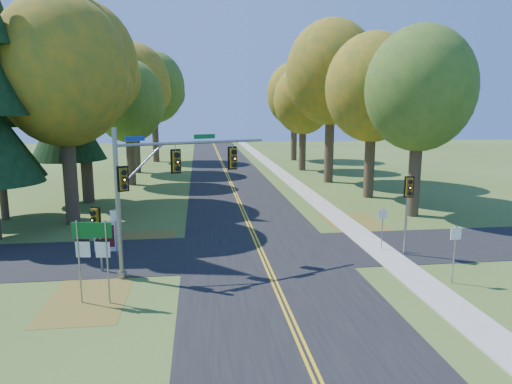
{
  "coord_description": "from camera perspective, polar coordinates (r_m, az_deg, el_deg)",
  "views": [
    {
      "loc": [
        -3.07,
        -20.5,
        7.32
      ],
      "look_at": [
        -0.28,
        1.73,
        3.2
      ],
      "focal_mm": 32.0,
      "sensor_mm": 36.0,
      "label": 1
    }
  ],
  "objects": [
    {
      "name": "info_kiosk",
      "position": [
        24.87,
        -18.28,
        -5.32
      ],
      "size": [
        1.16,
        0.19,
        1.61
      ],
      "rotation": [
        0.0,
        0.0,
        0.01
      ],
      "color": "silver",
      "rests_on": "ground"
    },
    {
      "name": "tree_w_c",
      "position": [
        45.44,
        -15.62,
        10.84
      ],
      "size": [
        6.8,
        6.8,
        11.91
      ],
      "color": "#38281C",
      "rests_on": "ground"
    },
    {
      "name": "tree_e_a",
      "position": [
        32.75,
        19.85,
        11.94
      ],
      "size": [
        7.2,
        7.2,
        12.73
      ],
      "color": "#38281C",
      "rests_on": "ground"
    },
    {
      "name": "tree_e_c",
      "position": [
        46.17,
        9.46,
        14.44
      ],
      "size": [
        8.8,
        8.8,
        15.79
      ],
      "color": "#38281C",
      "rests_on": "ground"
    },
    {
      "name": "ground",
      "position": [
        21.99,
        1.3,
        -9.03
      ],
      "size": [
        160.0,
        160.0,
        0.0
      ],
      "primitive_type": "plane",
      "color": "#3A531D",
      "rests_on": "ground"
    },
    {
      "name": "ped_signal_pole",
      "position": [
        21.44,
        -19.3,
        -3.78
      ],
      "size": [
        0.45,
        0.55,
        3.07
      ],
      "rotation": [
        0.0,
        0.0,
        -0.43
      ],
      "color": "gray",
      "rests_on": "ground"
    },
    {
      "name": "tree_e_b",
      "position": [
        38.75,
        14.45,
        12.44
      ],
      "size": [
        7.6,
        7.6,
        13.33
      ],
      "color": "#38281C",
      "rests_on": "ground"
    },
    {
      "name": "tree_e_e",
      "position": [
        65.52,
        4.89,
        12.03
      ],
      "size": [
        7.8,
        7.8,
        13.74
      ],
      "color": "#38281C",
      "rests_on": "ground"
    },
    {
      "name": "leaf_patch_e",
      "position": [
        29.21,
        12.88,
        -4.35
      ],
      "size": [
        3.5,
        8.0,
        0.0
      ],
      "primitive_type": "cube",
      "color": "brown",
      "rests_on": "ground"
    },
    {
      "name": "tree_e_d",
      "position": [
        54.79,
        5.98,
        11.33
      ],
      "size": [
        7.0,
        7.0,
        12.32
      ],
      "color": "#38281C",
      "rests_on": "ground"
    },
    {
      "name": "route_sign_cluster",
      "position": [
        18.21,
        -19.77,
        -6.28
      ],
      "size": [
        1.5,
        0.29,
        3.24
      ],
      "rotation": [
        0.0,
        0.0,
        -0.16
      ],
      "color": "gray",
      "rests_on": "ground"
    },
    {
      "name": "road_cross",
      "position": [
        23.86,
        0.59,
        -7.42
      ],
      "size": [
        60.0,
        6.0,
        0.02
      ],
      "primitive_type": "cube",
      "color": "black",
      "rests_on": "ground"
    },
    {
      "name": "east_signal_pole",
      "position": [
        23.68,
        18.5,
        -0.45
      ],
      "size": [
        0.46,
        0.54,
        4.05
      ],
      "rotation": [
        0.0,
        0.0,
        -0.22
      ],
      "color": "gray",
      "rests_on": "ground"
    },
    {
      "name": "reg_sign_w",
      "position": [
        23.56,
        -17.19,
        -3.87
      ],
      "size": [
        0.46,
        0.19,
        2.47
      ],
      "rotation": [
        0.0,
        0.0,
        -0.35
      ],
      "color": "gray",
      "rests_on": "ground"
    },
    {
      "name": "reg_sign_e_south",
      "position": [
        20.94,
        23.62,
        -5.96
      ],
      "size": [
        0.48,
        0.09,
        2.53
      ],
      "rotation": [
        0.0,
        0.0,
        0.07
      ],
      "color": "gray",
      "rests_on": "ground"
    },
    {
      "name": "sidewalk_east",
      "position": [
        23.65,
        16.48,
        -7.98
      ],
      "size": [
        1.6,
        160.0,
        0.06
      ],
      "primitive_type": "cube",
      "color": "#9E998E",
      "rests_on": "ground"
    },
    {
      "name": "tree_w_a",
      "position": [
        31.03,
        -22.86,
        13.63
      ],
      "size": [
        8.0,
        8.0,
        14.15
      ],
      "color": "#38281C",
      "rests_on": "ground"
    },
    {
      "name": "centerline_left",
      "position": [
        21.96,
        1.04,
        -8.98
      ],
      "size": [
        0.1,
        160.0,
        0.01
      ],
      "primitive_type": "cube",
      "color": "gold",
      "rests_on": "road_main"
    },
    {
      "name": "leaf_patch_w_far",
      "position": [
        19.48,
        -20.21,
        -12.31
      ],
      "size": [
        3.0,
        5.0,
        0.0
      ],
      "primitive_type": "cube",
      "color": "brown",
      "rests_on": "ground"
    },
    {
      "name": "traffic_mast",
      "position": [
        20.5,
        -12.11,
        1.45
      ],
      "size": [
        6.75,
        2.99,
        6.54
      ],
      "rotation": [
        0.0,
        0.0,
        0.38
      ],
      "color": "gray",
      "rests_on": "ground"
    },
    {
      "name": "tree_w_b",
      "position": [
        37.92,
        -21.0,
        14.36
      ],
      "size": [
        8.6,
        8.6,
        15.38
      ],
      "color": "#38281C",
      "rests_on": "ground"
    },
    {
      "name": "road_main",
      "position": [
        21.98,
        1.3,
        -9.01
      ],
      "size": [
        8.0,
        160.0,
        0.02
      ],
      "primitive_type": "cube",
      "color": "black",
      "rests_on": "ground"
    },
    {
      "name": "tree_w_e",
      "position": [
        64.91,
        -12.62,
        12.61
      ],
      "size": [
        8.4,
        8.4,
        14.97
      ],
      "color": "#38281C",
      "rests_on": "ground"
    },
    {
      "name": "centerline_right",
      "position": [
        21.99,
        1.56,
        -8.96
      ],
      "size": [
        0.1,
        160.0,
        0.01
      ],
      "primitive_type": "cube",
      "color": "gold",
      "rests_on": "road_main"
    },
    {
      "name": "pine_c",
      "position": [
        37.9,
        -22.96,
        13.21
      ],
      "size": [
        5.6,
        5.6,
        20.56
      ],
      "color": "#38281C",
      "rests_on": "ground"
    },
    {
      "name": "leaf_patch_w_near",
      "position": [
        25.8,
        -14.58,
        -6.39
      ],
      "size": [
        4.0,
        6.0,
        0.0
      ],
      "primitive_type": "cube",
      "color": "brown",
      "rests_on": "ground"
    },
    {
      "name": "reg_sign_e_north",
      "position": [
        24.6,
        15.54,
        -3.56
      ],
      "size": [
        0.42,
        0.13,
        2.25
      ],
      "rotation": [
        0.0,
        0.0,
        -0.24
      ],
      "color": "gray",
      "rests_on": "ground"
    },
    {
      "name": "tree_w_d",
      "position": [
        54.2,
        -14.99,
        12.68
      ],
      "size": [
        8.2,
        8.2,
        14.56
      ],
      "color": "#38281C",
      "rests_on": "ground"
    }
  ]
}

